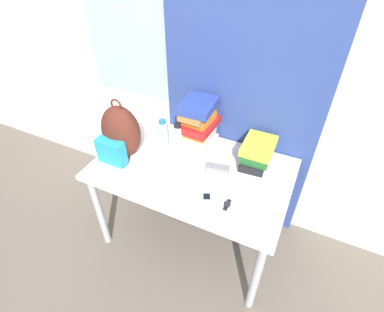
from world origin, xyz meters
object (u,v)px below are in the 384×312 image
water_bottle (163,135)px  sports_bottle (178,139)px  wristwatch (227,204)px  cell_phone (207,197)px  book_stack_left (198,125)px  sunscreen_bottle (182,164)px  book_stack_center (257,152)px  sunglasses_case (218,168)px  backpack (120,134)px

water_bottle → sports_bottle: bearing=4.1°
wristwatch → water_bottle: bearing=152.3°
sports_bottle → cell_phone: (0.35, -0.32, -0.10)m
book_stack_left → sunscreen_bottle: book_stack_left is taller
book_stack_center → sunglasses_case: bearing=-136.6°
water_bottle → book_stack_center: bearing=11.4°
sports_bottle → wristwatch: sports_bottle is taller
sunscreen_bottle → sports_bottle: bearing=124.3°
sunscreen_bottle → water_bottle: bearing=142.2°
sports_bottle → wristwatch: size_ratio=2.56×
backpack → sports_bottle: size_ratio=1.89×
book_stack_left → cell_phone: bearing=-59.9°
water_bottle → wristwatch: water_bottle is taller
sports_bottle → water_bottle: bearing=-175.9°
book_stack_center → water_bottle: water_bottle is taller
backpack → book_stack_center: (0.83, 0.31, -0.10)m
sunscreen_bottle → cell_phone: (0.22, -0.13, -0.07)m
backpack → sunglasses_case: backpack is taller
cell_phone → sports_bottle: bearing=137.8°
sunscreen_bottle → sunglasses_case: bearing=33.0°
sunglasses_case → sunscreen_bottle: bearing=-147.0°
book_stack_center → cell_phone: bearing=-110.9°
backpack → book_stack_center: backpack is taller
sunscreen_bottle → sunglasses_case: sunscreen_bottle is taller
book_stack_center → wristwatch: 0.44m
book_stack_center → sunscreen_bottle: bearing=-141.4°
book_stack_left → water_bottle: size_ratio=1.52×
sunglasses_case → wristwatch: bearing=-57.6°
book_stack_center → wristwatch: book_stack_center is taller
cell_phone → sunglasses_case: 0.25m
sunscreen_bottle → sunglasses_case: 0.23m
water_bottle → cell_phone: bearing=-34.1°
sports_bottle → sunscreen_bottle: (0.13, -0.19, -0.03)m
backpack → water_bottle: bearing=42.1°
backpack → book_stack_left: backpack is taller
wristwatch → sunscreen_bottle: bearing=160.4°
backpack → sunglasses_case: bearing=11.3°
cell_phone → wristwatch: bearing=1.5°
book_stack_center → cell_phone: (-0.17, -0.44, -0.07)m
sunscreen_bottle → wristwatch: (0.35, -0.12, -0.07)m
water_bottle → backpack: bearing=-137.9°
backpack → sunglasses_case: (0.64, 0.13, -0.16)m
backpack → sunscreen_bottle: (0.45, 0.00, -0.10)m
backpack → wristwatch: backpack is taller
water_bottle → sunglasses_case: (0.43, -0.06, -0.09)m
sunscreen_bottle → book_stack_center: bearing=38.6°
book_stack_left → sunglasses_case: bearing=-40.2°
book_stack_left → water_bottle: 0.25m
sunscreen_bottle → cell_phone: size_ratio=1.45×
backpack → sunscreen_bottle: bearing=0.5°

